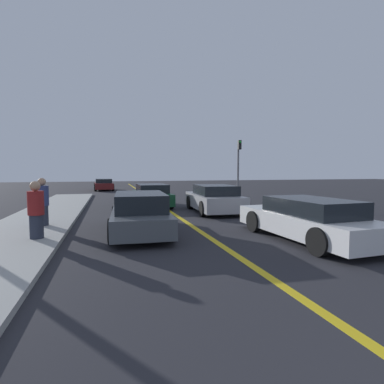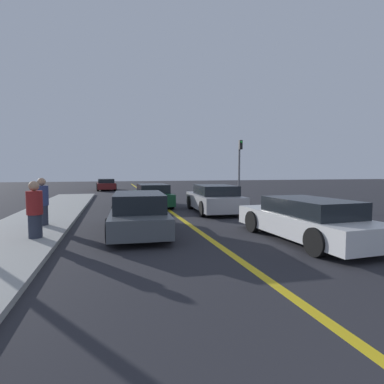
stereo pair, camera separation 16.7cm
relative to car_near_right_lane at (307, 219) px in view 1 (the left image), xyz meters
name	(u,v)px [view 1 (the left image)]	position (x,y,z in m)	size (l,w,h in m)	color
road_center_line	(162,206)	(-2.60, 9.42, -0.60)	(0.20, 60.00, 0.01)	gold
sidewalk_left	(36,223)	(-8.16, 4.88, -0.54)	(2.74, 26.92, 0.13)	#9E9E99
car_near_right_lane	(307,219)	(0.00, 0.00, 0.00)	(2.07, 4.88, 1.23)	silver
car_ahead_center	(140,213)	(-4.54, 2.40, 0.03)	(2.04, 4.80, 1.30)	#4C5156
car_far_distant	(214,199)	(-0.59, 6.32, 0.04)	(2.20, 4.58, 1.32)	#9E9EA3
car_parked_left_lot	(152,195)	(-3.18, 9.49, 0.01)	(1.95, 4.39, 1.26)	#144728
car_oncoming_far	(104,185)	(-6.01, 24.52, -0.02)	(2.07, 4.18, 1.18)	maroon
pedestrian_near_curb	(36,210)	(-7.46, 1.75, 0.31)	(0.42, 0.42, 1.59)	#282D3D
pedestrian_mid_group	(42,202)	(-7.70, 3.86, 0.33)	(0.41, 0.41, 1.63)	#282D3D
traffic_light	(238,165)	(2.12, 9.48, 1.76)	(0.18, 0.40, 3.84)	slate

